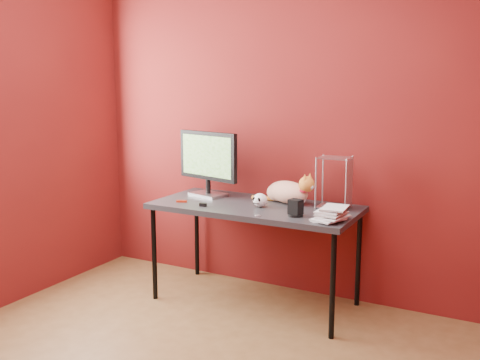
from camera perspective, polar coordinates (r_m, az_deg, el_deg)
The scene contains 11 objects.
room at distance 2.57m, azimuth -8.93°, elevation 6.18°, with size 3.52×3.52×2.61m.
desk at distance 3.92m, azimuth 1.61°, elevation -3.37°, with size 1.50×0.70×0.75m.
monitor at distance 4.18m, azimuth -3.44°, elevation 2.11°, with size 0.58×0.25×0.51m.
cat at distance 3.96m, azimuth 5.15°, elevation -1.27°, with size 0.52×0.29×0.25m.
skull_mug at distance 3.83m, azimuth 2.14°, elevation -2.15°, with size 0.10×0.10×0.10m.
speaker at distance 3.58m, azimuth 5.94°, elevation -3.03°, with size 0.10×0.10×0.11m.
book_stack at distance 3.46m, azimuth 8.89°, elevation 4.28°, with size 0.21×0.25×1.04m.
wire_rack at distance 3.83m, azimuth 9.99°, elevation -0.25°, with size 0.23×0.19×0.37m.
pocket_knife at distance 4.01m, azimuth -6.24°, elevation -2.27°, with size 0.08×0.02×0.02m, color #991E0B.
black_gadget at distance 3.87m, azimuth -3.98°, elevation -2.65°, with size 0.05×0.03×0.02m, color black.
washer at distance 3.59m, azimuth 1.91°, elevation -3.81°, with size 0.04×0.04×0.00m, color #B3B3B8.
Camera 1 is at (1.53, -2.05, 1.62)m, focal length 40.00 mm.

